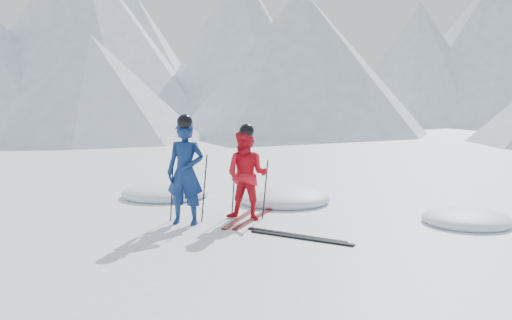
# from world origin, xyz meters

# --- Properties ---
(ground) EXTENTS (160.00, 160.00, 0.00)m
(ground) POSITION_xyz_m (0.00, 0.00, 0.00)
(ground) COLOR white
(ground) RESTS_ON ground
(mountain_range) EXTENTS (106.15, 62.94, 15.53)m
(mountain_range) POSITION_xyz_m (5.71, 35.31, 6.72)
(mountain_range) COLOR #B2BCD1
(mountain_range) RESTS_ON ground
(skier_blue) EXTENTS (0.64, 0.42, 1.75)m
(skier_blue) POSITION_xyz_m (-2.68, 0.33, 0.87)
(skier_blue) COLOR navy
(skier_blue) RESTS_ON ground
(skier_red) EXTENTS (0.83, 0.68, 1.57)m
(skier_red) POSITION_xyz_m (-1.75, 0.88, 0.79)
(skier_red) COLOR red
(skier_red) RESTS_ON ground
(pole_blue_left) EXTENTS (0.12, 0.08, 1.16)m
(pole_blue_left) POSITION_xyz_m (-2.98, 0.48, 0.58)
(pole_blue_left) COLOR black
(pole_blue_left) RESTS_ON ground
(pole_blue_right) EXTENTS (0.12, 0.07, 1.16)m
(pole_blue_right) POSITION_xyz_m (-2.43, 0.58, 0.58)
(pole_blue_right) COLOR black
(pole_blue_right) RESTS_ON ground
(pole_red_left) EXTENTS (0.11, 0.09, 1.05)m
(pole_red_left) POSITION_xyz_m (-2.05, 1.13, 0.52)
(pole_red_left) COLOR black
(pole_red_left) RESTS_ON ground
(pole_red_right) EXTENTS (0.11, 0.08, 1.05)m
(pole_red_right) POSITION_xyz_m (-1.45, 1.03, 0.52)
(pole_red_right) COLOR black
(pole_red_right) RESTS_ON ground
(ski_worn_left) EXTENTS (0.22, 1.70, 0.03)m
(ski_worn_left) POSITION_xyz_m (-1.87, 0.88, 0.01)
(ski_worn_left) COLOR black
(ski_worn_left) RESTS_ON ground
(ski_worn_right) EXTENTS (0.34, 1.69, 0.03)m
(ski_worn_right) POSITION_xyz_m (-1.63, 0.88, 0.01)
(ski_worn_right) COLOR black
(ski_worn_right) RESTS_ON ground
(ski_loose_a) EXTENTS (1.62, 0.68, 0.03)m
(ski_loose_a) POSITION_xyz_m (-0.76, -0.11, 0.01)
(ski_loose_a) COLOR black
(ski_loose_a) RESTS_ON ground
(ski_loose_b) EXTENTS (1.64, 0.63, 0.03)m
(ski_loose_b) POSITION_xyz_m (-0.66, -0.26, 0.01)
(ski_loose_b) COLOR black
(ski_loose_b) RESTS_ON ground
(snow_lumps) EXTENTS (7.64, 3.05, 0.42)m
(snow_lumps) POSITION_xyz_m (-1.75, 2.40, 0.00)
(snow_lumps) COLOR white
(snow_lumps) RESTS_ON ground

